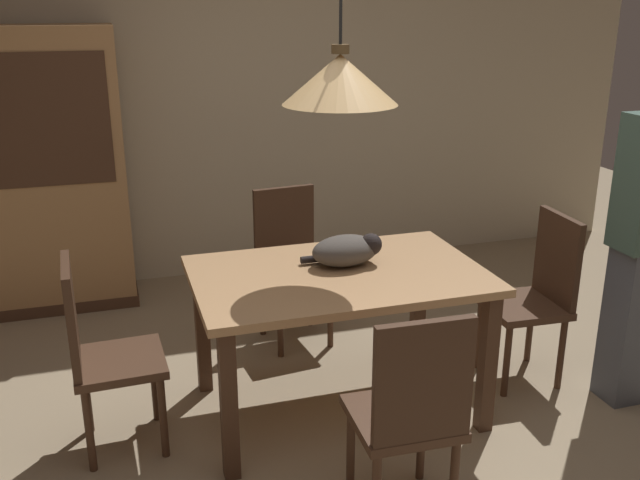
{
  "coord_description": "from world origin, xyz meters",
  "views": [
    {
      "loc": [
        -0.97,
        -2.52,
        1.99
      ],
      "look_at": [
        0.02,
        0.7,
        0.85
      ],
      "focal_mm": 39.81,
      "sensor_mm": 36.0,
      "label": 1
    }
  ],
  "objects_px": {
    "chair_right_side": "(537,291)",
    "chair_far_back": "(290,258)",
    "dining_table": "(338,291)",
    "chair_near_front": "(411,410)",
    "hutch_bookcase": "(38,179)",
    "pendant_lamp": "(340,79)",
    "chair_left_side": "(100,349)",
    "cat_sleeping": "(347,250)"
  },
  "relations": [
    {
      "from": "pendant_lamp",
      "to": "chair_near_front",
      "type": "bearing_deg",
      "value": -90.19
    },
    {
      "from": "chair_right_side",
      "to": "hutch_bookcase",
      "type": "bearing_deg",
      "value": 144.7
    },
    {
      "from": "chair_right_side",
      "to": "chair_near_front",
      "type": "distance_m",
      "value": 1.43
    },
    {
      "from": "dining_table",
      "to": "hutch_bookcase",
      "type": "height_order",
      "value": "hutch_bookcase"
    },
    {
      "from": "chair_far_back",
      "to": "chair_near_front",
      "type": "height_order",
      "value": "same"
    },
    {
      "from": "chair_right_side",
      "to": "cat_sleeping",
      "type": "distance_m",
      "value": 1.11
    },
    {
      "from": "dining_table",
      "to": "pendant_lamp",
      "type": "xyz_separation_m",
      "value": [
        0.0,
        0.0,
        1.01
      ]
    },
    {
      "from": "chair_left_side",
      "to": "chair_near_front",
      "type": "bearing_deg",
      "value": -37.88
    },
    {
      "from": "chair_near_front",
      "to": "cat_sleeping",
      "type": "relative_size",
      "value": 2.38
    },
    {
      "from": "chair_near_front",
      "to": "cat_sleeping",
      "type": "distance_m",
      "value": 1.01
    },
    {
      "from": "chair_near_front",
      "to": "pendant_lamp",
      "type": "distance_m",
      "value": 1.45
    },
    {
      "from": "chair_right_side",
      "to": "chair_near_front",
      "type": "xyz_separation_m",
      "value": [
        -1.13,
        -0.87,
        0.0
      ]
    },
    {
      "from": "chair_left_side",
      "to": "hutch_bookcase",
      "type": "relative_size",
      "value": 0.5
    },
    {
      "from": "chair_left_side",
      "to": "pendant_lamp",
      "type": "xyz_separation_m",
      "value": [
        1.13,
        0.0,
        1.15
      ]
    },
    {
      "from": "chair_right_side",
      "to": "chair_far_back",
      "type": "bearing_deg",
      "value": 142.2
    },
    {
      "from": "chair_far_back",
      "to": "pendant_lamp",
      "type": "bearing_deg",
      "value": -89.45
    },
    {
      "from": "chair_right_side",
      "to": "cat_sleeping",
      "type": "relative_size",
      "value": 2.38
    },
    {
      "from": "chair_near_front",
      "to": "pendant_lamp",
      "type": "bearing_deg",
      "value": 89.81
    },
    {
      "from": "pendant_lamp",
      "to": "hutch_bookcase",
      "type": "relative_size",
      "value": 0.7
    },
    {
      "from": "dining_table",
      "to": "chair_near_front",
      "type": "distance_m",
      "value": 0.89
    },
    {
      "from": "chair_left_side",
      "to": "chair_far_back",
      "type": "bearing_deg",
      "value": 38.19
    },
    {
      "from": "cat_sleeping",
      "to": "chair_far_back",
      "type": "bearing_deg",
      "value": 95.78
    },
    {
      "from": "chair_left_side",
      "to": "chair_right_side",
      "type": "relative_size",
      "value": 1.0
    },
    {
      "from": "chair_right_side",
      "to": "pendant_lamp",
      "type": "bearing_deg",
      "value": 179.81
    },
    {
      "from": "dining_table",
      "to": "pendant_lamp",
      "type": "relative_size",
      "value": 1.08
    },
    {
      "from": "dining_table",
      "to": "pendant_lamp",
      "type": "height_order",
      "value": "pendant_lamp"
    },
    {
      "from": "cat_sleeping",
      "to": "chair_right_side",
      "type": "bearing_deg",
      "value": -4.5
    },
    {
      "from": "dining_table",
      "to": "chair_near_front",
      "type": "relative_size",
      "value": 1.51
    },
    {
      "from": "chair_right_side",
      "to": "dining_table",
      "type": "bearing_deg",
      "value": 179.81
    },
    {
      "from": "dining_table",
      "to": "chair_left_side",
      "type": "relative_size",
      "value": 1.51
    },
    {
      "from": "chair_far_back",
      "to": "cat_sleeping",
      "type": "bearing_deg",
      "value": -84.22
    },
    {
      "from": "chair_right_side",
      "to": "pendant_lamp",
      "type": "distance_m",
      "value": 1.61
    },
    {
      "from": "chair_near_front",
      "to": "hutch_bookcase",
      "type": "relative_size",
      "value": 0.5
    },
    {
      "from": "chair_left_side",
      "to": "chair_right_side",
      "type": "height_order",
      "value": "same"
    },
    {
      "from": "pendant_lamp",
      "to": "hutch_bookcase",
      "type": "xyz_separation_m",
      "value": [
        -1.45,
        1.82,
        -0.77
      ]
    },
    {
      "from": "chair_right_side",
      "to": "hutch_bookcase",
      "type": "relative_size",
      "value": 0.5
    },
    {
      "from": "chair_right_side",
      "to": "cat_sleeping",
      "type": "height_order",
      "value": "chair_right_side"
    },
    {
      "from": "chair_far_back",
      "to": "cat_sleeping",
      "type": "xyz_separation_m",
      "value": [
        0.08,
        -0.8,
        0.32
      ]
    },
    {
      "from": "chair_left_side",
      "to": "cat_sleeping",
      "type": "height_order",
      "value": "chair_left_side"
    },
    {
      "from": "chair_far_back",
      "to": "hutch_bookcase",
      "type": "bearing_deg",
      "value": 146.78
    },
    {
      "from": "chair_far_back",
      "to": "cat_sleeping",
      "type": "relative_size",
      "value": 2.38
    },
    {
      "from": "chair_left_side",
      "to": "chair_near_front",
      "type": "distance_m",
      "value": 1.43
    }
  ]
}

